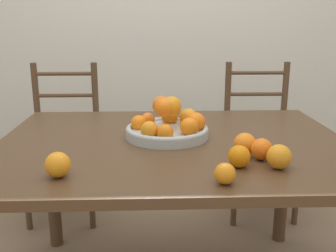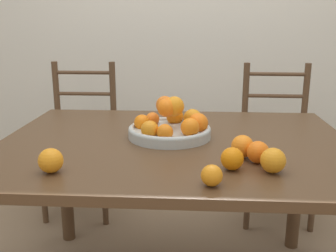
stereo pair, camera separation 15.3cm
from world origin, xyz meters
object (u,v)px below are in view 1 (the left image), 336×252
object	(u,v)px
orange_loose_4	(239,156)
orange_loose_2	(279,157)
orange_loose_1	(262,149)
orange_loose_0	(58,165)
chair_left	(64,144)
fruit_bowl	(168,126)
chair_right	(259,141)
orange_loose_5	(245,144)
orange_loose_3	(225,173)

from	to	relation	value
orange_loose_4	orange_loose_2	bearing A→B (deg)	-7.57
orange_loose_1	orange_loose_2	xyz separation A→B (m)	(0.03, -0.09, 0.00)
orange_loose_2	orange_loose_1	bearing A→B (deg)	111.21
orange_loose_0	chair_left	size ratio (longest dim) A/B	0.08
orange_loose_2	chair_left	world-z (taller)	chair_left
fruit_bowl	orange_loose_0	size ratio (longest dim) A/B	4.30
orange_loose_2	chair_right	world-z (taller)	chair_right
orange_loose_2	orange_loose_5	bearing A→B (deg)	119.05
orange_loose_0	chair_left	world-z (taller)	chair_left
orange_loose_4	orange_loose_5	xyz separation A→B (m)	(0.05, 0.13, 0.00)
orange_loose_5	chair_left	xyz separation A→B (m)	(-0.90, 1.04, -0.32)
orange_loose_1	orange_loose_2	size ratio (longest dim) A/B	0.94
orange_loose_0	orange_loose_3	bearing A→B (deg)	-8.22
chair_right	orange_loose_2	bearing A→B (deg)	-102.06
orange_loose_2	chair_left	distance (m)	1.57
fruit_bowl	chair_right	xyz separation A→B (m)	(0.62, 0.81, -0.32)
orange_loose_0	orange_loose_5	world-z (taller)	same
fruit_bowl	orange_loose_0	xyz separation A→B (m)	(-0.36, -0.43, -0.01)
orange_loose_1	orange_loose_3	distance (m)	0.26
orange_loose_5	orange_loose_2	bearing A→B (deg)	-60.95
orange_loose_3	chair_right	xyz separation A→B (m)	(0.47, 1.31, -0.31)
orange_loose_1	chair_left	size ratio (longest dim) A/B	0.08
orange_loose_0	orange_loose_4	bearing A→B (deg)	6.11
orange_loose_4	chair_right	xyz separation A→B (m)	(0.40, 1.17, -0.31)
orange_loose_3	orange_loose_4	distance (m)	0.15
orange_loose_1	orange_loose_3	world-z (taller)	orange_loose_1
orange_loose_3	orange_loose_4	size ratio (longest dim) A/B	0.86
orange_loose_1	orange_loose_4	bearing A→B (deg)	-143.25
orange_loose_2	orange_loose_4	distance (m)	0.13
orange_loose_2	orange_loose_3	size ratio (longest dim) A/B	1.26
orange_loose_0	orange_loose_4	distance (m)	0.58
orange_loose_2	fruit_bowl	bearing A→B (deg)	132.51
fruit_bowl	chair_left	world-z (taller)	chair_left
chair_right	orange_loose_3	bearing A→B (deg)	-109.05
orange_loose_4	orange_loose_1	bearing A→B (deg)	36.75
orange_loose_2	orange_loose_5	size ratio (longest dim) A/B	1.01
fruit_bowl	orange_loose_2	bearing A→B (deg)	-47.49
orange_loose_2	orange_loose_4	bearing A→B (deg)	172.43
orange_loose_0	chair_right	bearing A→B (deg)	51.56
orange_loose_1	orange_loose_5	world-z (taller)	orange_loose_5
orange_loose_0	orange_loose_3	distance (m)	0.52
fruit_bowl	orange_loose_1	size ratio (longest dim) A/B	4.48
orange_loose_0	orange_loose_1	size ratio (longest dim) A/B	1.04
orange_loose_4	chair_right	world-z (taller)	chair_right
orange_loose_4	fruit_bowl	bearing A→B (deg)	121.24
orange_loose_1	chair_right	bearing A→B (deg)	74.65
orange_loose_0	orange_loose_2	distance (m)	0.71
fruit_bowl	orange_loose_0	bearing A→B (deg)	-130.37
orange_loose_3	orange_loose_0	bearing A→B (deg)	171.78
fruit_bowl	orange_loose_0	world-z (taller)	fruit_bowl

